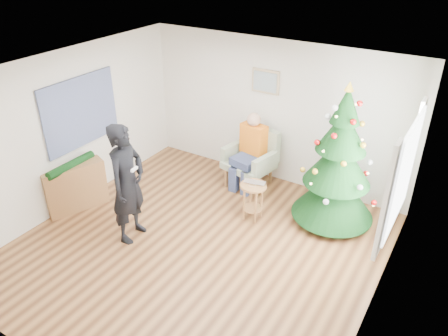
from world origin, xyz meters
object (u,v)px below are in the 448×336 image
Objects in this scene: armchair at (251,165)px; standing_man at (127,184)px; console at (75,187)px; christmas_tree at (339,163)px; stool at (253,201)px.

standing_man reaches higher than armchair.
standing_man is (-0.80, -2.34, 0.54)m from armchair.
armchair reaches higher than console.
christmas_tree is 2.34× the size of console.
christmas_tree is 3.17m from standing_man.
standing_man is (-2.47, -1.98, -0.12)m from christmas_tree.
standing_man is (-1.35, -1.37, 0.61)m from stool.
stool is 1.11m from armchair.
standing_man is 1.86× the size of console.
console is at bearing -121.27° from armchair.
armchair is 2.53m from standing_man.
standing_man is at bearing 17.63° from console.
armchair is at bearing 119.88° from stool.
armchair is (-1.67, 0.35, -0.66)m from christmas_tree.
christmas_tree is 1.47m from stool.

